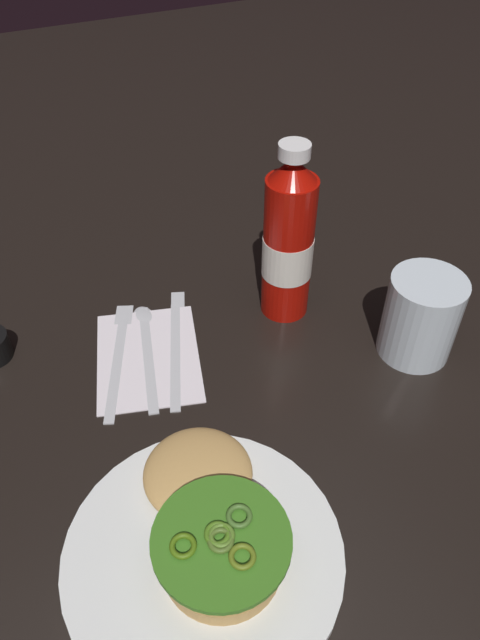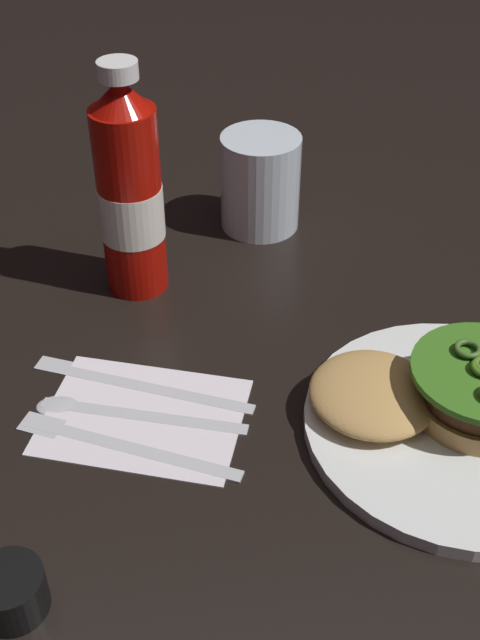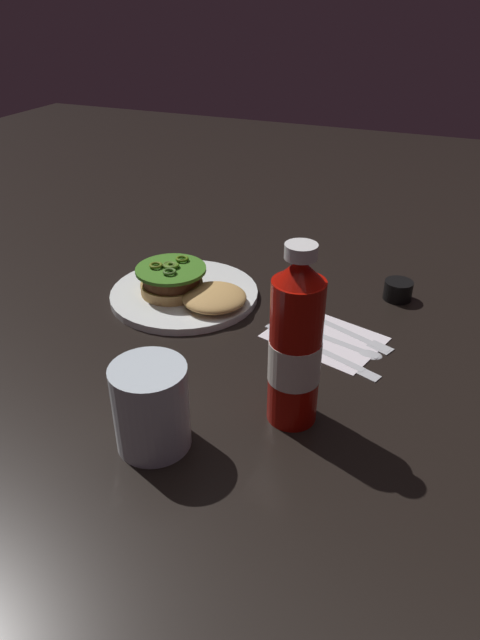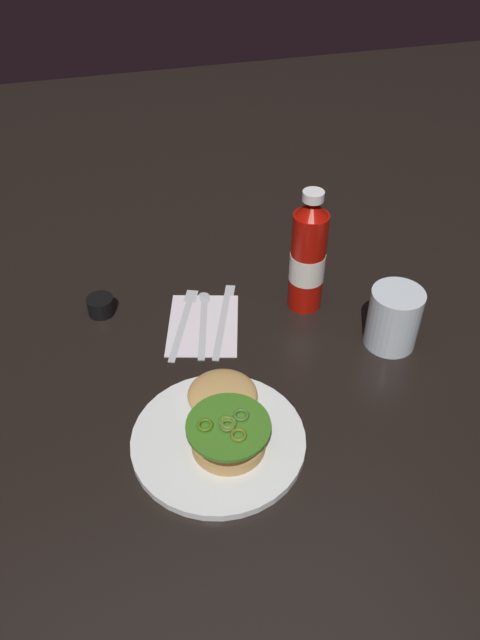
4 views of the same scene
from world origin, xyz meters
TOP-DOWN VIEW (x-y plane):
  - ground_plane at (0.00, 0.00)m, footprint 3.00×3.00m
  - dinner_plate at (-0.09, 0.07)m, footprint 0.26×0.26m
  - burger_sandwich at (-0.08, 0.05)m, footprint 0.20×0.13m
  - ketchup_bottle at (0.18, -0.16)m, footprint 0.06×0.06m
  - water_glass at (0.04, -0.27)m, footprint 0.09×0.09m
  - condiment_cup at (0.25, 0.20)m, footprint 0.05×0.05m
  - napkin at (0.17, 0.03)m, footprint 0.19×0.16m
  - butter_knife at (0.19, -0.01)m, footprint 0.20×0.09m
  - spoon_utensil at (0.20, 0.02)m, footprint 0.18×0.06m
  - fork_utensil at (0.20, 0.06)m, footprint 0.19×0.09m

SIDE VIEW (x-z plane):
  - ground_plane at x=0.00m, z-range 0.00..0.00m
  - napkin at x=0.17m, z-range 0.00..0.00m
  - fork_utensil at x=0.20m, z-range 0.00..0.01m
  - butter_knife at x=0.19m, z-range 0.00..0.01m
  - spoon_utensil at x=0.20m, z-range 0.00..0.01m
  - dinner_plate at x=-0.09m, z-range 0.00..0.01m
  - condiment_cup at x=0.25m, z-range 0.00..0.03m
  - burger_sandwich at x=-0.08m, z-range 0.01..0.06m
  - water_glass at x=0.04m, z-range 0.00..0.11m
  - ketchup_bottle at x=0.18m, z-range -0.01..0.22m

